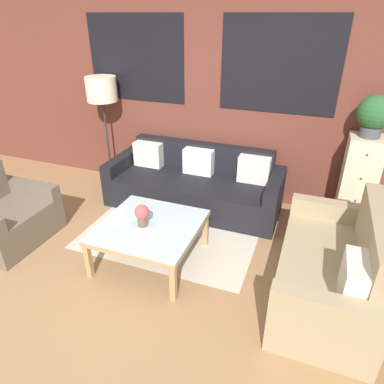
{
  "coord_description": "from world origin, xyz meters",
  "views": [
    {
      "loc": [
        1.49,
        -1.92,
        2.35
      ],
      "look_at": [
        0.28,
        1.28,
        0.55
      ],
      "focal_mm": 32.0,
      "sensor_mm": 36.0,
      "label": 1
    }
  ],
  "objects": [
    {
      "name": "flower_vase",
      "position": [
        -0.01,
        0.63,
        0.57
      ],
      "size": [
        0.14,
        0.14,
        0.23
      ],
      "color": "brown",
      "rests_on": "coffee_table"
    },
    {
      "name": "armchair_corner",
      "position": [
        -1.68,
        0.42,
        0.28
      ],
      "size": [
        0.8,
        0.93,
        0.84
      ],
      "color": "#6B5B4C",
      "rests_on": "ground_plane"
    },
    {
      "name": "settee_vintage",
      "position": [
        1.82,
        0.73,
        0.31
      ],
      "size": [
        0.8,
        1.57,
        0.92
      ],
      "color": "tan",
      "rests_on": "ground_plane"
    },
    {
      "name": "couch_dark",
      "position": [
        0.06,
        1.95,
        0.28
      ],
      "size": [
        2.29,
        0.88,
        0.78
      ],
      "color": "black",
      "rests_on": "ground_plane"
    },
    {
      "name": "drawer_cabinet",
      "position": [
        2.04,
        2.17,
        0.56
      ],
      "size": [
        0.38,
        0.4,
        1.13
      ],
      "color": "beige",
      "rests_on": "ground_plane"
    },
    {
      "name": "coffee_table",
      "position": [
        0.05,
        0.66,
        0.38
      ],
      "size": [
        0.98,
        0.98,
        0.44
      ],
      "color": "silver",
      "rests_on": "ground_plane"
    },
    {
      "name": "ground_plane",
      "position": [
        0.0,
        0.0,
        0.0
      ],
      "size": [
        16.0,
        16.0,
        0.0
      ],
      "primitive_type": "plane",
      "color": "#9E754C"
    },
    {
      "name": "floor_lamp",
      "position": [
        -1.38,
        2.14,
        1.37
      ],
      "size": [
        0.42,
        0.42,
        1.58
      ],
      "color": "#2D2D2D",
      "rests_on": "ground_plane"
    },
    {
      "name": "rug",
      "position": [
        0.05,
        1.23,
        0.0
      ],
      "size": [
        2.01,
        1.5,
        0.0
      ],
      "color": "beige",
      "rests_on": "ground_plane"
    },
    {
      "name": "potted_plant",
      "position": [
        2.04,
        2.17,
        1.38
      ],
      "size": [
        0.37,
        0.37,
        0.46
      ],
      "color": "#47474C",
      "rests_on": "drawer_cabinet"
    },
    {
      "name": "wall_back_brick",
      "position": [
        0.0,
        2.44,
        1.41
      ],
      "size": [
        8.4,
        0.09,
        2.8
      ],
      "color": "brown",
      "rests_on": "ground_plane"
    }
  ]
}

